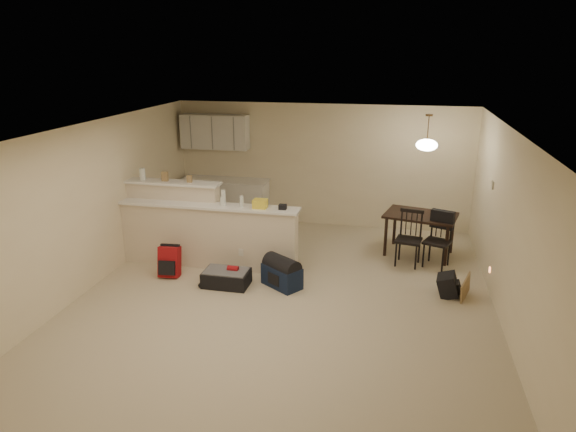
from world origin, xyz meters
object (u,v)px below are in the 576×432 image
(red_backpack, at_px, (170,262))
(navy_duffel, at_px, (282,276))
(black_daypack, at_px, (448,285))
(dining_chair_far, at_px, (437,241))
(suitcase, at_px, (226,278))
(dining_chair_near, at_px, (409,239))
(dining_table, at_px, (420,219))
(pendant_lamp, at_px, (427,144))

(red_backpack, xyz_separation_m, navy_duffel, (1.86, 0.00, -0.08))
(navy_duffel, relative_size, black_daypack, 1.73)
(dining_chair_far, xyz_separation_m, suitcase, (-3.23, -1.45, -0.35))
(dining_chair_near, bearing_deg, navy_duffel, -135.42)
(navy_duffel, distance_m, black_daypack, 2.51)
(dining_chair_far, bearing_deg, dining_table, 141.10)
(dining_chair_far, height_order, navy_duffel, dining_chair_far)
(black_daypack, bearing_deg, pendant_lamp, 21.42)
(pendant_lamp, height_order, navy_duffel, pendant_lamp)
(suitcase, bearing_deg, navy_duffel, 10.07)
(red_backpack, relative_size, black_daypack, 1.38)
(dining_chair_near, height_order, black_daypack, dining_chair_near)
(suitcase, bearing_deg, dining_table, 33.62)
(black_daypack, bearing_deg, dining_chair_far, 13.55)
(dining_chair_near, xyz_separation_m, red_backpack, (-3.77, -1.27, -0.23))
(pendant_lamp, distance_m, navy_duffel, 3.31)
(dining_chair_near, relative_size, dining_chair_far, 1.02)
(dining_table, xyz_separation_m, suitcase, (-2.96, -1.94, -0.54))
(navy_duffel, bearing_deg, black_daypack, 40.53)
(red_backpack, distance_m, navy_duffel, 1.87)
(dining_chair_near, height_order, suitcase, dining_chair_near)
(pendant_lamp, distance_m, dining_chair_far, 1.63)
(dining_table, distance_m, pendant_lamp, 1.33)
(dining_table, xyz_separation_m, dining_chair_far, (0.28, -0.50, -0.20))
(black_daypack, bearing_deg, suitcase, 103.83)
(pendant_lamp, bearing_deg, navy_duffel, -139.50)
(dining_table, distance_m, suitcase, 3.58)
(dining_table, relative_size, dining_chair_far, 1.46)
(dining_table, xyz_separation_m, pendant_lamp, (0.00, 0.00, 1.33))
(suitcase, relative_size, black_daypack, 1.96)
(dining_table, relative_size, dining_chair_near, 1.44)
(dining_chair_near, distance_m, red_backpack, 3.99)
(dining_table, height_order, dining_chair_far, dining_chair_far)
(pendant_lamp, distance_m, dining_chair_near, 1.62)
(suitcase, height_order, red_backpack, red_backpack)
(dining_chair_near, relative_size, navy_duffel, 1.53)
(dining_chair_far, bearing_deg, black_daypack, -61.84)
(black_daypack, bearing_deg, dining_chair_near, 36.72)
(dining_table, bearing_deg, dining_chair_near, -97.33)
(navy_duffel, xyz_separation_m, black_daypack, (2.50, 0.23, -0.01))
(suitcase, distance_m, black_daypack, 3.37)
(dining_table, distance_m, navy_duffel, 2.81)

